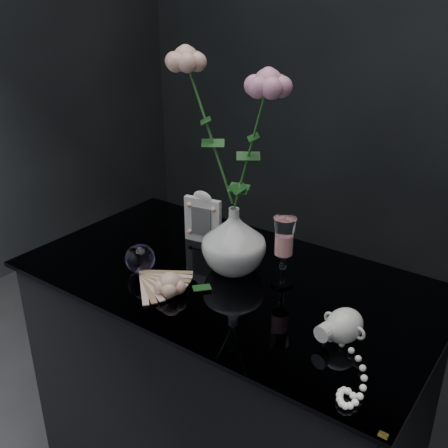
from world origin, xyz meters
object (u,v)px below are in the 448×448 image
Objects in this scene: paperweight at (140,259)px; loose_rose at (170,284)px; pearl_jar at (344,324)px; vase at (234,240)px; wine_glass at (283,252)px; picture_frame at (203,217)px.

loose_rose is at bearing -15.59° from paperweight.
vase is at bearing 174.21° from pearl_jar.
wine_glass is at bearing 162.45° from pearl_jar.
vase is at bearing 55.44° from loose_rose.
vase is at bearing -176.18° from wine_glass.
wine_glass is at bearing 27.01° from loose_rose.
vase reaches higher than loose_rose.
wine_glass is 0.28m from loose_rose.
picture_frame is (-0.30, 0.08, -0.01)m from wine_glass.
paperweight is (-0.02, -0.23, -0.04)m from picture_frame.
loose_rose is at bearing -157.92° from pearl_jar.
vase is 1.03× the size of loose_rose.
picture_frame reaches higher than pearl_jar.
picture_frame is at bearing 152.72° from vase.
vase is 0.14m from wine_glass.
wine_glass is 0.69× the size of pearl_jar.
pearl_jar is at bearing -29.05° from wine_glass.
wine_glass is 0.31m from picture_frame.
loose_rose is (0.13, -0.04, -0.01)m from paperweight.
wine_glass is (0.14, 0.01, 0.00)m from vase.
wine_glass reaches higher than vase.
vase is at bearing -36.69° from picture_frame.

